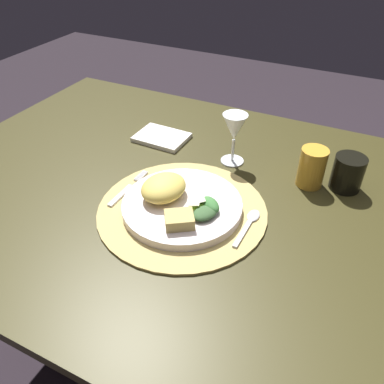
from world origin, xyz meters
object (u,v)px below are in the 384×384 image
napkin (162,137)px  wine_glass (234,129)px  fork (127,189)px  spoon (250,221)px  dinner_plate (182,206)px  dining_table (189,226)px  amber_tumbler (312,167)px  dark_tumbler (348,173)px

napkin → wine_glass: bearing=-5.2°
fork → spoon: bearing=4.1°
dinner_plate → spoon: (0.15, 0.02, -0.01)m
dinner_plate → wine_glass: 0.26m
dining_table → dinner_plate: dinner_plate is taller
napkin → amber_tumbler: amber_tumbler is taller
dining_table → amber_tumbler: 0.34m
fork → wine_glass: size_ratio=1.13×
dinner_plate → spoon: dinner_plate is taller
dark_tumbler → spoon: bearing=-125.1°
napkin → amber_tumbler: size_ratio=1.49×
dinner_plate → amber_tumbler: amber_tumbler is taller
fork → wine_glass: bearing=53.6°
amber_tumbler → dark_tumbler: size_ratio=1.14×
dinner_plate → dining_table: bearing=106.1°
amber_tumbler → dinner_plate: bearing=-135.2°
dining_table → amber_tumbler: amber_tumbler is taller
wine_glass → dark_tumbler: (0.29, 0.01, -0.05)m
dining_table → fork: size_ratio=8.88×
dining_table → napkin: napkin is taller
dinner_plate → wine_glass: bearing=84.1°
dining_table → dark_tumbler: 0.41m
fork → dinner_plate: bearing=-1.3°
dining_table → amber_tumbler: (0.25, 0.16, 0.17)m
dark_tumbler → dining_table: bearing=-151.9°
napkin → amber_tumbler: 0.44m
amber_tumbler → dark_tumbler: 0.08m
dining_table → dinner_plate: (0.02, -0.08, 0.13)m
dinner_plate → fork: (-0.15, 0.00, -0.01)m
dinner_plate → fork: 0.15m
fork → amber_tumbler: bearing=30.6°
fork → dark_tumbler: bearing=28.4°
dinner_plate → dark_tumbler: dark_tumbler is taller
spoon → napkin: 0.43m
dinner_plate → napkin: 0.33m
fork → spoon: 0.30m
amber_tumbler → dark_tumbler: (0.08, 0.02, -0.01)m
napkin → amber_tumbler: bearing=-4.3°
spoon → amber_tumbler: amber_tumbler is taller
fork → spoon: size_ratio=1.20×
napkin → amber_tumbler: (0.44, -0.03, 0.04)m
dining_table → fork: 0.19m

